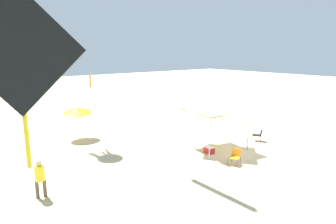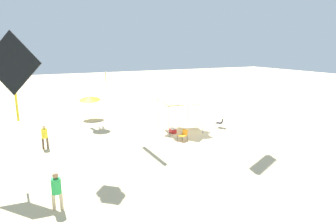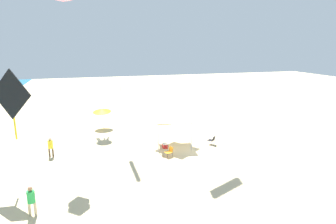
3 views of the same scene
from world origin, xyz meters
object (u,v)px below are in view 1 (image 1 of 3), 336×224
canopy_tent (213,107)px  banner_flag (92,94)px  folding_chair_right_of_tent (259,134)px  person_by_tent (40,176)px  kite_diamond_black (19,57)px  beach_umbrella (77,110)px  cooler_box (209,150)px  folding_chair_near_cooler (235,156)px

canopy_tent → banner_flag: bearing=18.2°
folding_chair_right_of_tent → person_by_tent: bearing=-43.1°
person_by_tent → kite_diamond_black: (-4.66, 1.33, 4.95)m
beach_umbrella → kite_diamond_black: (-11.99, 5.92, 3.91)m
cooler_box → banner_flag: bearing=13.0°
folding_chair_near_cooler → beach_umbrella: bearing=-174.2°
canopy_tent → person_by_tent: 10.58m
cooler_box → kite_diamond_black: kite_diamond_black is taller
canopy_tent → banner_flag: (10.35, 3.40, -0.08)m
kite_diamond_black → beach_umbrella: bearing=-85.0°
canopy_tent → folding_chair_right_of_tent: bearing=-105.2°
folding_chair_near_cooler → folding_chair_right_of_tent: bearing=90.7°
banner_flag → person_by_tent: bearing=145.8°
person_by_tent → kite_diamond_black: bearing=-89.1°
canopy_tent → banner_flag: size_ratio=0.85×
folding_chair_right_of_tent → kite_diamond_black: size_ratio=0.18×
folding_chair_near_cooler → kite_diamond_black: 12.18m
banner_flag → kite_diamond_black: size_ratio=0.96×
cooler_box → kite_diamond_black: 12.98m
beach_umbrella → folding_chair_near_cooler: 11.18m
folding_chair_near_cooler → person_by_tent: bearing=-125.6°
beach_umbrella → folding_chair_right_of_tent: 12.60m
folding_chair_near_cooler → kite_diamond_black: kite_diamond_black is taller
kite_diamond_black → folding_chair_right_of_tent: bearing=-135.0°
folding_chair_near_cooler → banner_flag: 13.40m
banner_flag → kite_diamond_black: (-15.04, 8.38, 3.35)m
kite_diamond_black → canopy_tent: bearing=-127.0°
canopy_tent → cooler_box: bearing=123.0°
canopy_tent → cooler_box: 2.67m
cooler_box → kite_diamond_black: (-4.12, 10.90, 5.72)m
banner_flag → cooler_box: bearing=-167.0°
beach_umbrella → folding_chair_right_of_tent: size_ratio=2.90×
kite_diamond_black → cooler_box: bearing=-128.0°
folding_chair_near_cooler → cooler_box: (2.11, -0.19, -0.27)m
cooler_box → banner_flag: 11.45m
cooler_box → person_by_tent: size_ratio=0.38×
beach_umbrella → person_by_tent: bearing=147.9°
folding_chair_right_of_tent → banner_flag: 13.43m
beach_umbrella → folding_chair_right_of_tent: beach_umbrella is taller
canopy_tent → person_by_tent: bearing=90.1°
cooler_box → person_by_tent: bearing=86.7°
cooler_box → folding_chair_near_cooler: bearing=174.9°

